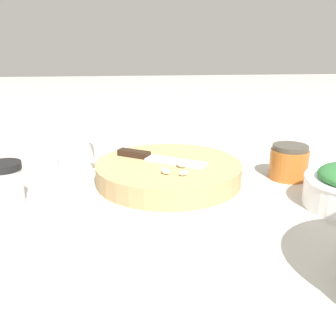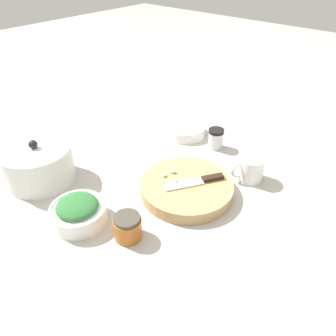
% 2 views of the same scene
% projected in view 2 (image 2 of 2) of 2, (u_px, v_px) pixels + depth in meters
% --- Properties ---
extents(ground_plane, '(5.00, 5.00, 0.00)m').
position_uv_depth(ground_plane, '(163.00, 187.00, 1.07)').
color(ground_plane, '#B2ADA3').
extents(cutting_board, '(0.29, 0.29, 0.04)m').
position_uv_depth(cutting_board, '(187.00, 188.00, 1.03)').
color(cutting_board, tan).
rests_on(cutting_board, ground_plane).
extents(chef_knife, '(0.18, 0.13, 0.01)m').
position_uv_depth(chef_knife, '(198.00, 181.00, 1.02)').
color(chef_knife, black).
rests_on(chef_knife, cutting_board).
extents(garlic_cloves, '(0.06, 0.07, 0.01)m').
position_uv_depth(garlic_cloves, '(172.00, 176.00, 1.04)').
color(garlic_cloves, '#E5E9C6').
rests_on(garlic_cloves, cutting_board).
extents(herb_bowl, '(0.16, 0.16, 0.07)m').
position_uv_depth(herb_bowl, '(78.00, 212.00, 0.92)').
color(herb_bowl, white).
rests_on(herb_bowl, ground_plane).
extents(spice_jar, '(0.06, 0.06, 0.08)m').
position_uv_depth(spice_jar, '(216.00, 138.00, 1.25)').
color(spice_jar, silver).
rests_on(spice_jar, ground_plane).
extents(coffee_mug, '(0.10, 0.09, 0.08)m').
position_uv_depth(coffee_mug, '(251.00, 169.00, 1.08)').
color(coffee_mug, white).
rests_on(coffee_mug, ground_plane).
extents(plate_stack, '(0.17, 0.17, 0.04)m').
position_uv_depth(plate_stack, '(185.00, 130.00, 1.34)').
color(plate_stack, white).
rests_on(plate_stack, ground_plane).
extents(honey_jar, '(0.08, 0.08, 0.07)m').
position_uv_depth(honey_jar, '(128.00, 227.00, 0.87)').
color(honey_jar, '#B26023').
rests_on(honey_jar, ground_plane).
extents(stock_pot, '(0.23, 0.23, 0.15)m').
position_uv_depth(stock_pot, '(38.00, 164.00, 1.07)').
color(stock_pot, silver).
rests_on(stock_pot, ground_plane).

